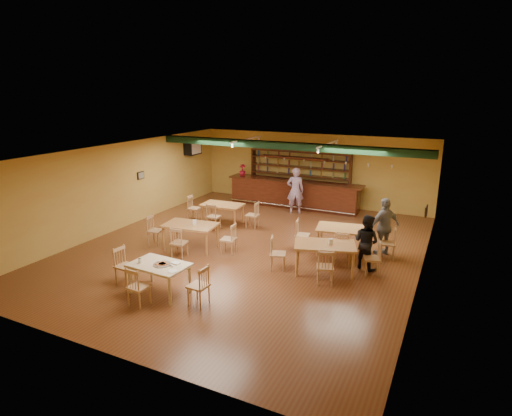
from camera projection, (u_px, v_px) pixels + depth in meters
The scene contains 23 objects.
floor at pixel (248, 248), 13.13m from camera, with size 12.00×12.00×0.00m, color brown.
ceiling_beam at pixel (284, 146), 14.79m from camera, with size 10.00×0.30×0.25m, color black.
track_rail_left at pixel (246, 139), 16.04m from camera, with size 0.05×2.50×0.05m, color white.
track_rail_right at pixel (328, 144), 14.70m from camera, with size 0.05×2.50×0.05m, color white.
ac_unit at pixel (193, 148), 18.16m from camera, with size 0.34×0.70×0.48m, color white.
picture_left at pixel (141, 175), 15.63m from camera, with size 0.04×0.34×0.28m, color black.
picture_right at pixel (426, 211), 11.02m from camera, with size 0.04×0.34×0.28m, color black.
bar_counter at pixel (294, 194), 17.65m from camera, with size 5.71×0.85×1.13m, color #38160B.
back_bar_hutch at pixel (299, 178), 18.04m from camera, with size 4.42×0.40×2.28m, color #38160B.
poinsettia at pixel (242, 170), 18.44m from camera, with size 0.28×0.28×0.50m, color #A60F24.
dining_table_a at pixel (223, 214), 15.49m from camera, with size 1.47×0.88×0.74m, color #AE703D.
dining_table_b at pixel (344, 241), 12.63m from camera, with size 1.62×0.97×0.81m, color #AE703D.
dining_table_c at pixel (191, 236), 13.00m from camera, with size 1.60×0.96×0.80m, color #AE703D.
dining_table_d at pixel (324, 258), 11.34m from camera, with size 1.60×0.96×0.80m, color #AE703D.
near_table at pixel (160, 278), 10.17m from camera, with size 1.40×0.90×0.75m, color tan.
pizza_tray at pixel (162, 264), 10.03m from camera, with size 0.40×0.40×0.01m, color silver.
parmesan_shaker at pixel (140, 261), 10.12m from camera, with size 0.07×0.07×0.11m, color #EAE5C6.
napkin_stack at pixel (176, 263), 10.09m from camera, with size 0.20×0.15×0.03m, color white.
pizza_server at pixel (169, 264), 10.00m from camera, with size 0.32×0.09×0.00m, color silver.
side_plate at pixel (173, 271), 9.67m from camera, with size 0.22×0.22×0.01m, color white.
patron_bar at pixel (295, 191), 16.68m from camera, with size 0.67×0.44×1.84m, color purple.
patron_right_a at pixel (366, 242), 11.50m from camera, with size 0.74×0.58×1.53m, color black.
patron_right_b at pixel (384, 227), 12.45m from camera, with size 1.02×0.42×1.73m, color slate.
Camera 1 is at (5.60, -10.97, 4.75)m, focal length 29.67 mm.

